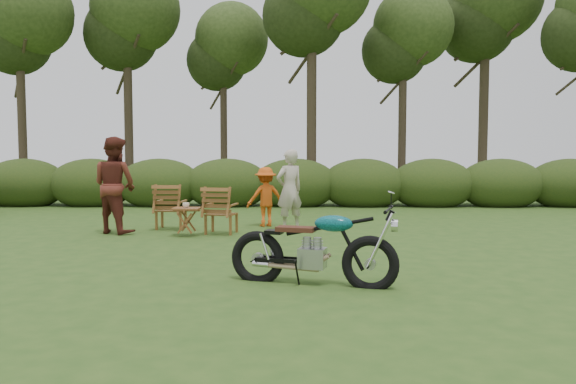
{
  "coord_description": "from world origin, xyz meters",
  "views": [
    {
      "loc": [
        0.03,
        -7.41,
        1.55
      ],
      "look_at": [
        -0.11,
        1.91,
        0.9
      ],
      "focal_mm": 35.0,
      "sensor_mm": 36.0,
      "label": 1
    }
  ],
  "objects_px": {
    "motorcycle": "(312,284)",
    "lawn_chair_left": "(171,229)",
    "lawn_chair_right": "(221,234)",
    "cup": "(186,205)",
    "adult_a": "(289,230)",
    "adult_b": "(116,233)",
    "side_table": "(187,222)",
    "child": "(266,226)"
  },
  "relations": [
    {
      "from": "adult_a",
      "to": "adult_b",
      "type": "relative_size",
      "value": 0.87
    },
    {
      "from": "adult_a",
      "to": "adult_b",
      "type": "bearing_deg",
      "value": -25.45
    },
    {
      "from": "adult_b",
      "to": "child",
      "type": "bearing_deg",
      "value": -131.53
    },
    {
      "from": "adult_b",
      "to": "side_table",
      "type": "bearing_deg",
      "value": -166.5
    },
    {
      "from": "side_table",
      "to": "adult_a",
      "type": "relative_size",
      "value": 0.33
    },
    {
      "from": "cup",
      "to": "adult_b",
      "type": "bearing_deg",
      "value": 165.36
    },
    {
      "from": "lawn_chair_right",
      "to": "lawn_chair_left",
      "type": "distance_m",
      "value": 1.3
    },
    {
      "from": "motorcycle",
      "to": "lawn_chair_left",
      "type": "bearing_deg",
      "value": 135.13
    },
    {
      "from": "motorcycle",
      "to": "side_table",
      "type": "distance_m",
      "value": 4.41
    },
    {
      "from": "cup",
      "to": "child",
      "type": "distance_m",
      "value": 2.09
    },
    {
      "from": "adult_b",
      "to": "motorcycle",
      "type": "bearing_deg",
      "value": 159.8
    },
    {
      "from": "adult_b",
      "to": "lawn_chair_right",
      "type": "bearing_deg",
      "value": -152.95
    },
    {
      "from": "side_table",
      "to": "adult_a",
      "type": "bearing_deg",
      "value": 24.41
    },
    {
      "from": "lawn_chair_right",
      "to": "adult_b",
      "type": "relative_size",
      "value": 0.48
    },
    {
      "from": "lawn_chair_right",
      "to": "adult_b",
      "type": "bearing_deg",
      "value": 9.03
    },
    {
      "from": "motorcycle",
      "to": "child",
      "type": "relative_size",
      "value": 1.53
    },
    {
      "from": "side_table",
      "to": "cup",
      "type": "relative_size",
      "value": 4.29
    },
    {
      "from": "child",
      "to": "lawn_chair_left",
      "type": "bearing_deg",
      "value": -7.27
    },
    {
      "from": "adult_a",
      "to": "adult_b",
      "type": "xyz_separation_m",
      "value": [
        -3.37,
        -0.48,
        0.0
      ]
    },
    {
      "from": "adult_a",
      "to": "child",
      "type": "bearing_deg",
      "value": -81.7
    },
    {
      "from": "motorcycle",
      "to": "cup",
      "type": "bearing_deg",
      "value": 135.89
    },
    {
      "from": "motorcycle",
      "to": "lawn_chair_left",
      "type": "xyz_separation_m",
      "value": [
        -2.75,
        4.8,
        0.0
      ]
    },
    {
      "from": "motorcycle",
      "to": "lawn_chair_left",
      "type": "distance_m",
      "value": 5.53
    },
    {
      "from": "adult_a",
      "to": "lawn_chair_right",
      "type": "bearing_deg",
      "value": -11.64
    },
    {
      "from": "motorcycle",
      "to": "lawn_chair_right",
      "type": "xyz_separation_m",
      "value": [
        -1.63,
        4.13,
        0.0
      ]
    },
    {
      "from": "side_table",
      "to": "lawn_chair_left",
      "type": "bearing_deg",
      "value": 117.16
    },
    {
      "from": "cup",
      "to": "adult_a",
      "type": "distance_m",
      "value": 2.18
    },
    {
      "from": "child",
      "to": "adult_b",
      "type": "bearing_deg",
      "value": 0.08
    },
    {
      "from": "cup",
      "to": "child",
      "type": "bearing_deg",
      "value": 45.41
    },
    {
      "from": "lawn_chair_left",
      "to": "adult_b",
      "type": "xyz_separation_m",
      "value": [
        -0.95,
        -0.61,
        0.0
      ]
    },
    {
      "from": "side_table",
      "to": "adult_b",
      "type": "bearing_deg",
      "value": 165.17
    },
    {
      "from": "motorcycle",
      "to": "adult_a",
      "type": "height_order",
      "value": "adult_a"
    },
    {
      "from": "lawn_chair_left",
      "to": "adult_a",
      "type": "height_order",
      "value": "adult_a"
    },
    {
      "from": "lawn_chair_left",
      "to": "adult_b",
      "type": "distance_m",
      "value": 1.13
    },
    {
      "from": "side_table",
      "to": "child",
      "type": "height_order",
      "value": "child"
    },
    {
      "from": "adult_a",
      "to": "adult_b",
      "type": "height_order",
      "value": "adult_b"
    },
    {
      "from": "motorcycle",
      "to": "adult_b",
      "type": "height_order",
      "value": "adult_b"
    },
    {
      "from": "side_table",
      "to": "adult_b",
      "type": "distance_m",
      "value": 1.54
    },
    {
      "from": "lawn_chair_left",
      "to": "adult_b",
      "type": "bearing_deg",
      "value": 35.51
    },
    {
      "from": "lawn_chair_right",
      "to": "cup",
      "type": "bearing_deg",
      "value": 38.8
    },
    {
      "from": "lawn_chair_left",
      "to": "cup",
      "type": "distance_m",
      "value": 1.26
    },
    {
      "from": "side_table",
      "to": "adult_a",
      "type": "height_order",
      "value": "adult_a"
    }
  ]
}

